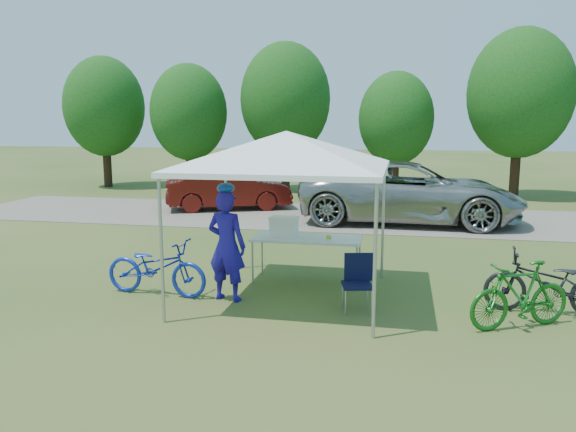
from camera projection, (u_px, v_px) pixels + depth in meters
name	position (u px, v px, depth m)	size (l,w,h in m)	color
ground	(286.00, 297.00, 9.28)	(100.00, 100.00, 0.00)	#2D5119
gravel_strip	(340.00, 217.00, 17.01)	(24.00, 5.00, 0.02)	gray
canopy	(286.00, 136.00, 8.84)	(4.53, 4.53, 3.00)	#A5A5AA
treeline	(351.00, 105.00, 22.32)	(24.89, 4.28, 6.30)	#382314
folding_table	(307.00, 240.00, 10.13)	(1.97, 0.82, 0.81)	white
folding_chair	(358.00, 277.00, 8.62)	(0.53, 0.55, 0.87)	black
cooler	(284.00, 227.00, 10.17)	(0.50, 0.34, 0.36)	white
ice_cream_cup	(329.00, 237.00, 9.99)	(0.09, 0.09, 0.07)	gold
cyclist	(227.00, 246.00, 9.02)	(0.66, 0.43, 1.80)	#1D1294
bike_blue	(156.00, 267.00, 9.35)	(0.63, 1.80, 0.95)	#132DA9
bike_green	(520.00, 295.00, 7.83)	(0.45, 1.60, 0.96)	#156219
bike_dark	(549.00, 283.00, 8.39)	(0.64, 1.84, 0.97)	black
minivan	(410.00, 192.00, 15.96)	(2.88, 6.24, 1.73)	#9E9F9B
sedan	(229.00, 189.00, 18.40)	(1.41, 4.06, 1.34)	#53110D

